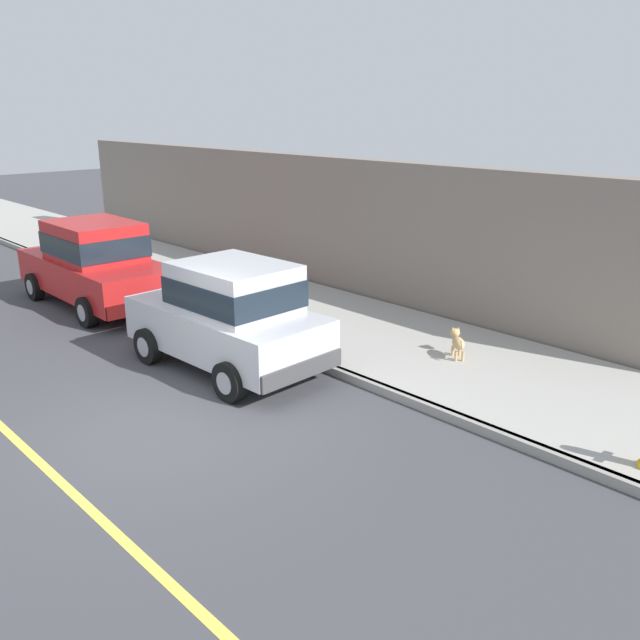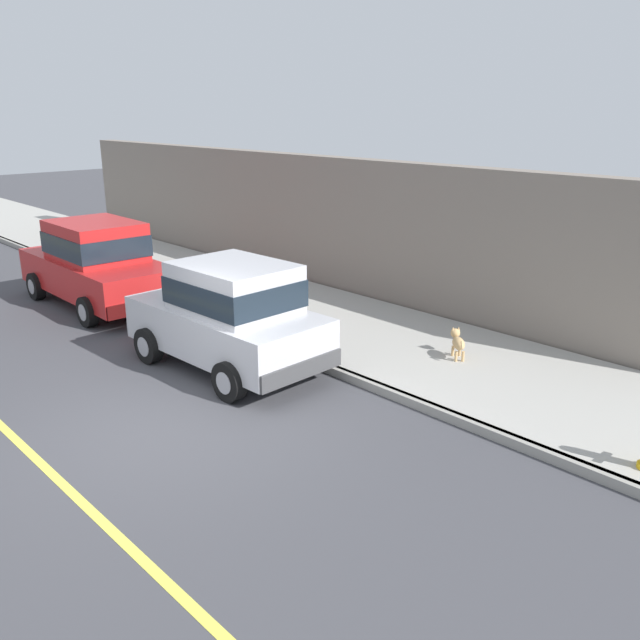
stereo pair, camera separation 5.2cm
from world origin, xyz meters
name	(u,v)px [view 2 (the right image)]	position (x,y,z in m)	size (l,w,h in m)	color
ground_plane	(161,430)	(0.00, 0.00, 0.00)	(80.00, 80.00, 0.00)	#424247
curb	(326,367)	(3.20, 0.00, 0.07)	(0.16, 64.00, 0.14)	gray
sidewalk	(395,343)	(5.00, 0.00, 0.07)	(3.60, 64.00, 0.14)	#A8A59E
lane_centre_line	(48,470)	(-1.60, 0.00, 0.00)	(0.12, 57.60, 0.01)	#E0D64C
car_silver_hatchback	(230,314)	(2.11, 1.23, 0.98)	(2.06, 3.86, 1.88)	#BCBCC1
car_red_sedan	(97,263)	(2.22, 6.48, 0.98)	(2.06, 4.61, 1.92)	red
dog_tan	(458,342)	(5.08, -1.35, 0.43)	(0.55, 0.59, 0.49)	tan
building_facade	(289,217)	(7.10, 5.48, 1.61)	(0.50, 20.00, 3.22)	slate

